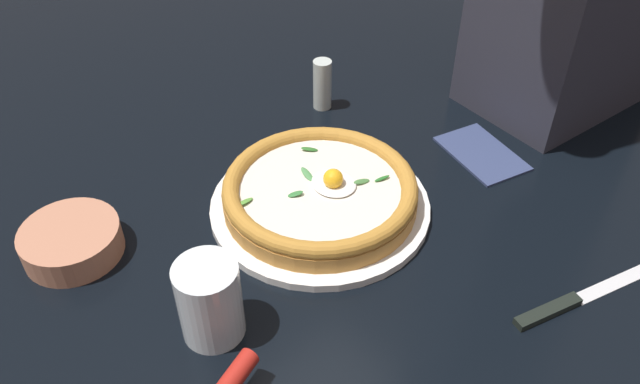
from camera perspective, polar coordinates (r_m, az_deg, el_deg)
ground_plane at (r=0.89m, az=0.96°, el=-3.86°), size 2.40×2.40×0.03m
pizza_plate at (r=0.90m, az=0.00°, el=-1.26°), size 0.31×0.31×0.01m
pizza at (r=0.88m, az=0.01°, el=0.08°), size 0.27×0.27×0.06m
side_bowl at (r=0.89m, az=-21.55°, el=-4.16°), size 0.13×0.13×0.04m
table_knife at (r=0.84m, az=21.59°, el=-9.28°), size 0.08×0.22×0.01m
drinking_glass at (r=0.74m, az=-9.88°, el=-10.06°), size 0.07×0.07×0.10m
folded_napkin at (r=1.03m, az=14.43°, el=3.48°), size 0.16×0.12×0.01m
pepper_shaker at (r=1.10m, az=0.22°, el=9.71°), size 0.03×0.03×0.09m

